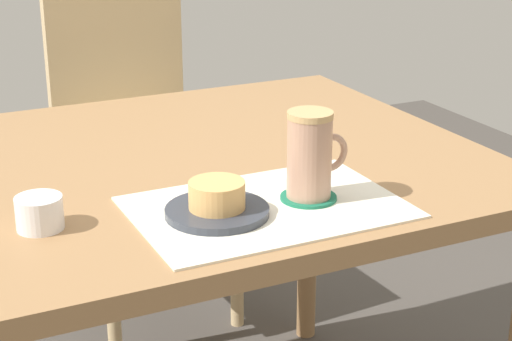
{
  "coord_description": "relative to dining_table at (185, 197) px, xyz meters",
  "views": [
    {
      "loc": [
        -0.52,
        -1.37,
        1.22
      ],
      "look_at": [
        0.03,
        -0.23,
        0.75
      ],
      "focal_mm": 60.0,
      "sensor_mm": 36.0,
      "label": 1
    }
  ],
  "objects": [
    {
      "name": "pastry_plate",
      "position": [
        -0.05,
        -0.27,
        0.08
      ],
      "size": [
        0.16,
        0.16,
        0.01
      ],
      "primitive_type": "cylinder",
      "color": "#333842",
      "rests_on": "placemat"
    },
    {
      "name": "coffee_coaster",
      "position": [
        0.1,
        -0.28,
        0.08
      ],
      "size": [
        0.09,
        0.09,
        0.0
      ],
      "primitive_type": "cylinder",
      "color": "#196B4C",
      "rests_on": "placemat"
    },
    {
      "name": "dining_table",
      "position": [
        0.0,
        0.0,
        0.0
      ],
      "size": [
        1.08,
        0.89,
        0.7
      ],
      "color": "#997047",
      "rests_on": "ground_plane"
    },
    {
      "name": "coffee_mug",
      "position": [
        0.11,
        -0.28,
        0.15
      ],
      "size": [
        0.11,
        0.07,
        0.14
      ],
      "color": "tan",
      "rests_on": "coffee_coaster"
    },
    {
      "name": "pastry",
      "position": [
        -0.05,
        -0.27,
        0.11
      ],
      "size": [
        0.09,
        0.09,
        0.04
      ],
      "primitive_type": "cylinder",
      "color": "#E0A860",
      "rests_on": "pastry_plate"
    },
    {
      "name": "sugar_bowl",
      "position": [
        -0.3,
        -0.2,
        0.1
      ],
      "size": [
        0.07,
        0.07,
        0.05
      ],
      "primitive_type": "cylinder",
      "color": "white",
      "rests_on": "dining_table"
    },
    {
      "name": "placemat",
      "position": [
        0.03,
        -0.27,
        0.08
      ],
      "size": [
        0.42,
        0.28,
        0.0
      ],
      "primitive_type": "cube",
      "color": "silver",
      "rests_on": "dining_table"
    },
    {
      "name": "wooden_chair",
      "position": [
        0.15,
        0.76,
        -0.11
      ],
      "size": [
        0.44,
        0.44,
        0.94
      ],
      "rotation": [
        0.0,
        0.0,
        3.2
      ],
      "color": "#D1B27F",
      "rests_on": "ground_plane"
    }
  ]
}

